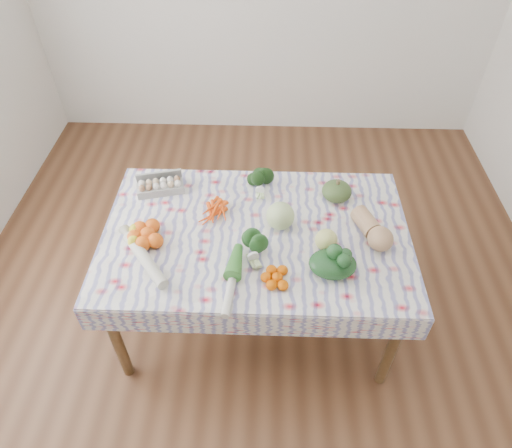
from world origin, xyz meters
name	(u,v)px	position (x,y,z in m)	size (l,w,h in m)	color
ground	(256,313)	(0.00, 0.00, 0.00)	(4.50, 4.50, 0.00)	#52301C
dining_table	(256,242)	(0.00, 0.00, 0.68)	(1.60, 1.00, 0.75)	brown
tablecloth	(256,232)	(0.00, 0.00, 0.76)	(1.66, 1.06, 0.01)	silver
egg_carton	(160,187)	(-0.57, 0.31, 0.80)	(0.27, 0.11, 0.07)	#9FA09A
carrot_bunch	(215,211)	(-0.24, 0.13, 0.78)	(0.21, 0.19, 0.04)	#F3500F
kale_bunch	(260,182)	(0.01, 0.35, 0.83)	(0.15, 0.13, 0.13)	#193A13
kabocha_squash	(337,191)	(0.46, 0.29, 0.82)	(0.17, 0.17, 0.11)	#3F5829
cabbage	(280,216)	(0.13, 0.05, 0.84)	(0.15, 0.15, 0.15)	#AEC781
butternut_squash	(373,228)	(0.62, -0.02, 0.83)	(0.13, 0.29, 0.13)	tan
orange_cluster	(148,234)	(-0.57, -0.08, 0.81)	(0.26, 0.26, 0.09)	#EA5C12
broccoli	(250,248)	(-0.02, -0.17, 0.82)	(0.15, 0.15, 0.11)	#20511E
mandarin_cluster	(277,277)	(0.11, -0.33, 0.79)	(0.18, 0.18, 0.06)	#DC5901
grapefruit	(326,240)	(0.37, -0.10, 0.82)	(0.12, 0.12, 0.12)	#C7CB69
spinach_bag	(333,264)	(0.39, -0.26, 0.81)	(0.24, 0.19, 0.10)	#133315
daikon	(145,259)	(-0.55, -0.24, 0.79)	(0.06, 0.06, 0.42)	beige
leek	(232,281)	(-0.10, -0.36, 0.78)	(0.04, 0.04, 0.40)	beige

